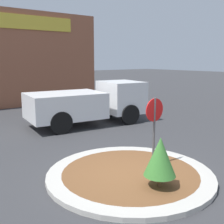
{
  "coord_description": "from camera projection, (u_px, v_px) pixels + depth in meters",
  "views": [
    {
      "loc": [
        -4.78,
        -5.37,
        3.14
      ],
      "look_at": [
        1.67,
        2.95,
        1.15
      ],
      "focal_mm": 45.0,
      "sensor_mm": 36.0,
      "label": 1
    }
  ],
  "objects": [
    {
      "name": "island_shrub",
      "position": [
        160.0,
        157.0,
        6.6
      ],
      "size": [
        0.77,
        0.77,
        1.22
      ],
      "color": "brown",
      "rests_on": "traffic_island"
    },
    {
      "name": "ground_plane",
      "position": [
        130.0,
        176.0,
        7.63
      ],
      "size": [
        120.0,
        120.0,
        0.0
      ],
      "primitive_type": "plane",
      "color": "#38383A"
    },
    {
      "name": "utility_truck",
      "position": [
        89.0,
        102.0,
        13.56
      ],
      "size": [
        5.9,
        2.99,
        2.01
      ],
      "rotation": [
        0.0,
        0.0,
        -0.13
      ],
      "color": "white",
      "rests_on": "ground_plane"
    },
    {
      "name": "traffic_island",
      "position": [
        130.0,
        174.0,
        7.62
      ],
      "size": [
        4.5,
        4.5,
        0.13
      ],
      "color": "#BCB7AD",
      "rests_on": "ground_plane"
    },
    {
      "name": "stop_sign",
      "position": [
        154.0,
        121.0,
        7.89
      ],
      "size": [
        0.66,
        0.07,
        2.09
      ],
      "color": "#4C4C51",
      "rests_on": "ground_plane"
    }
  ]
}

